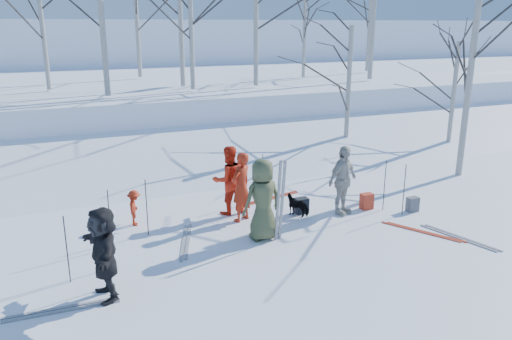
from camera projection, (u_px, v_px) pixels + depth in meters
name	position (u px, v px, depth m)	size (l,w,h in m)	color
ground	(282.00, 243.00, 11.12)	(120.00, 120.00, 0.00)	white
snow_ramp	(194.00, 161.00, 17.26)	(70.00, 9.50, 1.40)	white
snow_plateau	(139.00, 99.00, 25.85)	(70.00, 18.00, 2.20)	white
far_hill	(94.00, 56.00, 44.10)	(90.00, 30.00, 6.00)	white
skier_olive_center	(263.00, 200.00, 11.12)	(0.91, 0.59, 1.87)	#40472B
skier_red_north	(241.00, 187.00, 12.20)	(0.63, 0.42, 1.74)	#AA250F
skier_redor_behind	(229.00, 180.00, 12.67)	(0.86, 0.67, 1.78)	red
skier_red_seated	(135.00, 208.00, 12.02)	(0.57, 0.33, 0.88)	#AA250F
skier_cream_east	(343.00, 180.00, 12.63)	(1.05, 0.44, 1.78)	beige
skier_grey_west	(104.00, 253.00, 8.70)	(1.58, 0.50, 1.71)	black
dog	(298.00, 205.00, 12.69)	(0.29, 0.64, 0.54)	black
upright_ski_left	(278.00, 201.00, 10.98)	(0.07, 0.02, 1.90)	silver
upright_ski_right	(282.00, 200.00, 11.05)	(0.07, 0.02, 1.90)	silver
ski_pair_a	(62.00, 309.00, 8.52)	(1.91, 0.28, 0.02)	silver
ski_pair_b	(423.00, 232.00, 11.71)	(1.08, 1.76, 0.02)	#AD2F18
ski_pair_c	(271.00, 198.00, 13.98)	(1.89, 0.64, 0.02)	#AD2F18
ski_pair_d	(459.00, 237.00, 11.39)	(0.68, 1.89, 0.02)	silver
ski_pair_e	(186.00, 241.00, 11.19)	(0.80, 1.86, 0.02)	silver
ski_pole_a	(105.00, 255.00, 9.05)	(0.02, 0.02, 1.34)	black
ski_pole_b	(147.00, 208.00, 11.38)	(0.02, 0.02, 1.34)	black
ski_pole_c	(268.00, 184.00, 13.03)	(0.02, 0.02, 1.34)	black
ski_pole_d	(104.00, 239.00, 9.72)	(0.02, 0.02, 1.34)	black
ski_pole_e	(384.00, 186.00, 12.94)	(0.02, 0.02, 1.34)	black
ski_pole_f	(110.00, 219.00, 10.71)	(0.02, 0.02, 1.34)	black
ski_pole_g	(404.00, 190.00, 12.59)	(0.02, 0.02, 1.34)	black
ski_pole_h	(263.00, 178.00, 13.62)	(0.02, 0.02, 1.34)	black
ski_pole_i	(67.00, 250.00, 9.26)	(0.02, 0.02, 1.34)	black
backpack_red	(367.00, 201.00, 13.15)	(0.32, 0.22, 0.42)	#B7321C
backpack_grey	(413.00, 204.00, 12.98)	(0.30, 0.20, 0.38)	#505257
backpack_dark	(301.00, 205.00, 12.87)	(0.34, 0.24, 0.40)	black
birch_plateau_a	(136.00, 11.00, 23.86)	(4.96, 4.96, 6.23)	silver
birch_plateau_b	(256.00, 5.00, 20.34)	(5.13, 5.13, 6.48)	silver
birch_plateau_c	(41.00, 18.00, 19.28)	(4.44, 4.44, 5.49)	silver
birch_plateau_d	(180.00, 12.00, 20.19)	(4.80, 4.80, 6.00)	silver
birch_plateau_g	(370.00, 20.00, 27.17)	(4.42, 4.42, 5.45)	silver
birch_plateau_i	(304.00, 34.00, 24.09)	(3.46, 3.46, 4.08)	silver
birch_plateau_k	(191.00, 18.00, 19.32)	(4.42, 4.42, 5.45)	silver
birch_edge_b	(470.00, 78.00, 15.32)	(4.94, 4.94, 6.20)	silver
birch_edge_c	(453.00, 97.00, 18.83)	(3.47, 3.47, 4.11)	silver
birch_edge_e	(348.00, 92.00, 18.19)	(3.87, 3.87, 4.67)	silver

